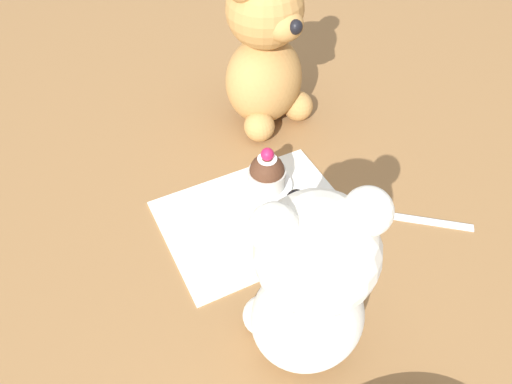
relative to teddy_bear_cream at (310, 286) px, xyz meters
name	(u,v)px	position (x,y,z in m)	size (l,w,h in m)	color
ground_plane	(256,218)	(-0.04, -0.20, -0.13)	(4.00, 4.00, 0.00)	olive
knitted_placemat	(256,217)	(-0.04, -0.20, -0.12)	(0.26, 0.20, 0.01)	silver
teddy_bear_cream	(310,286)	(0.00, 0.00, 0.00)	(0.15, 0.14, 0.26)	silver
teddy_bear_tan	(266,53)	(-0.16, -0.40, 0.00)	(0.16, 0.15, 0.27)	#B78447
cupcake_near_cream_bear	(317,213)	(-0.11, -0.15, -0.10)	(0.05, 0.05, 0.07)	#B2ADA3
saucer_plate	(267,185)	(-0.08, -0.25, -0.12)	(0.08, 0.08, 0.01)	silver
cupcake_near_tan_bear	(267,173)	(-0.08, -0.25, -0.09)	(0.06, 0.06, 0.07)	#B2ADA3
teaspoon	(425,220)	(-0.25, -0.09, -0.12)	(0.14, 0.01, 0.01)	silver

